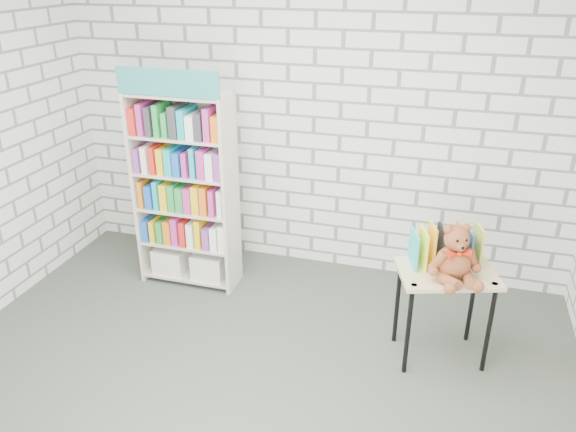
# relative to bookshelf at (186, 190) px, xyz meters

# --- Properties ---
(ground) EXTENTS (4.50, 4.50, 0.00)m
(ground) POSITION_rel_bookshelf_xyz_m (0.94, -1.36, -0.87)
(ground) COLOR #3E463B
(ground) RESTS_ON ground
(room_shell) EXTENTS (4.52, 4.02, 2.81)m
(room_shell) POSITION_rel_bookshelf_xyz_m (0.94, -1.36, 0.92)
(room_shell) COLOR silver
(room_shell) RESTS_ON ground
(bookshelf) EXTENTS (0.85, 0.33, 1.90)m
(bookshelf) POSITION_rel_bookshelf_xyz_m (0.00, 0.00, 0.00)
(bookshelf) COLOR beige
(bookshelf) RESTS_ON ground
(display_table) EXTENTS (0.76, 0.63, 0.70)m
(display_table) POSITION_rel_bookshelf_xyz_m (2.17, -0.49, -0.26)
(display_table) COLOR tan
(display_table) RESTS_ON ground
(table_books) EXTENTS (0.50, 0.33, 0.27)m
(table_books) POSITION_rel_bookshelf_xyz_m (2.14, -0.38, -0.03)
(table_books) COLOR #2AB9B9
(table_books) RESTS_ON display_table
(teddy_bear) EXTENTS (0.37, 0.35, 0.39)m
(teddy_bear) POSITION_rel_bookshelf_xyz_m (2.21, -0.58, -0.01)
(teddy_bear) COLOR brown
(teddy_bear) RESTS_ON display_table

